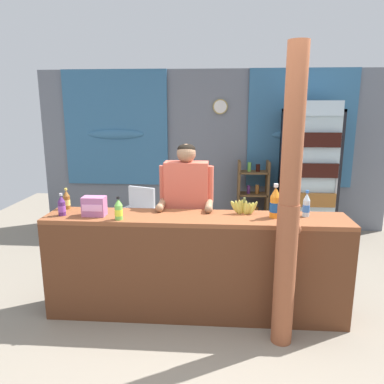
% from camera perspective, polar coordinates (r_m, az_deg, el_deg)
% --- Properties ---
extents(ground_plane, '(8.21, 8.21, 0.00)m').
position_cam_1_polar(ground_plane, '(4.46, 2.38, -13.13)').
color(ground_plane, gray).
extents(back_wall_curtained, '(5.53, 0.22, 2.53)m').
position_cam_1_polar(back_wall_curtained, '(5.98, 2.98, 6.75)').
color(back_wall_curtained, slate).
rests_on(back_wall_curtained, ground).
extents(stall_counter, '(2.79, 0.47, 0.98)m').
position_cam_1_polar(stall_counter, '(3.45, 0.46, -10.49)').
color(stall_counter, brown).
rests_on(stall_counter, ground).
extents(timber_post, '(0.20, 0.18, 2.43)m').
position_cam_1_polar(timber_post, '(3.02, 14.68, -2.76)').
color(timber_post, '#995133').
rests_on(timber_post, ground).
extents(drink_fridge, '(0.77, 0.64, 2.05)m').
position_cam_1_polar(drink_fridge, '(5.67, 17.62, 3.80)').
color(drink_fridge, black).
rests_on(drink_fridge, ground).
extents(bottle_shelf_rack, '(0.48, 0.28, 1.16)m').
position_cam_1_polar(bottle_shelf_rack, '(5.84, 9.32, -0.66)').
color(bottle_shelf_rack, brown).
rests_on(bottle_shelf_rack, ground).
extents(plastic_lawn_chair, '(0.57, 0.57, 0.86)m').
position_cam_1_polar(plastic_lawn_chair, '(5.24, -8.44, -3.42)').
color(plastic_lawn_chair, silver).
rests_on(plastic_lawn_chair, ground).
extents(shopkeeper, '(0.55, 0.42, 1.61)m').
position_cam_1_polar(shopkeeper, '(3.77, -0.87, -1.47)').
color(shopkeeper, '#28282D').
rests_on(shopkeeper, ground).
extents(soda_bottle_orange_soda, '(0.10, 0.10, 0.31)m').
position_cam_1_polar(soda_bottle_orange_soda, '(3.42, 12.69, -1.71)').
color(soda_bottle_orange_soda, orange).
rests_on(soda_bottle_orange_soda, stall_counter).
extents(soda_bottle_water, '(0.06, 0.06, 0.24)m').
position_cam_1_polar(soda_bottle_water, '(3.54, 17.20, -1.99)').
color(soda_bottle_water, silver).
rests_on(soda_bottle_water, stall_counter).
extents(soda_bottle_lime_soda, '(0.07, 0.07, 0.21)m').
position_cam_1_polar(soda_bottle_lime_soda, '(3.35, -11.25, -2.70)').
color(soda_bottle_lime_soda, '#75C64C').
rests_on(soda_bottle_lime_soda, stall_counter).
extents(soda_bottle_grape_soda, '(0.07, 0.07, 0.21)m').
position_cam_1_polar(soda_bottle_grape_soda, '(3.62, -19.44, -2.06)').
color(soda_bottle_grape_soda, '#56286B').
rests_on(soda_bottle_grape_soda, stall_counter).
extents(soda_bottle_iced_tea, '(0.07, 0.07, 0.21)m').
position_cam_1_polar(soda_bottle_iced_tea, '(3.84, -18.76, -1.18)').
color(soda_bottle_iced_tea, brown).
rests_on(soda_bottle_iced_tea, stall_counter).
extents(snack_box_wafer, '(0.21, 0.13, 0.18)m').
position_cam_1_polar(snack_box_wafer, '(3.52, -14.82, -2.13)').
color(snack_box_wafer, '#B76699').
rests_on(snack_box_wafer, stall_counter).
extents(banana_bunch, '(0.28, 0.06, 0.16)m').
position_cam_1_polar(banana_bunch, '(3.50, 7.98, -2.37)').
color(banana_bunch, '#CCC14C').
rests_on(banana_bunch, stall_counter).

